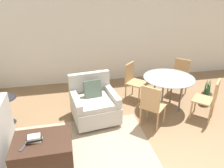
# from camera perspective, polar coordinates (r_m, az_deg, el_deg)

# --- Properties ---
(wall_back) EXTENTS (12.00, 0.06, 2.75)m
(wall_back) POSITION_cam_1_polar(r_m,az_deg,el_deg) (6.10, -2.82, 13.10)
(wall_back) COLOR beige
(wall_back) RESTS_ON ground_plane
(area_rug) EXTENTS (2.65, 1.65, 0.01)m
(area_rug) POSITION_cam_1_polar(r_m,az_deg,el_deg) (4.01, -9.77, -16.20)
(area_rug) COLOR gray
(area_rug) RESTS_ON ground_plane
(armchair) EXTENTS (0.99, 1.01, 0.91)m
(armchair) POSITION_cam_1_polar(r_m,az_deg,el_deg) (4.54, -4.72, -5.14)
(armchair) COLOR #B2ADA3
(armchair) RESTS_ON ground_plane
(ottoman) EXTENTS (0.90, 0.68, 0.43)m
(ottoman) POSITION_cam_1_polar(r_m,az_deg,el_deg) (3.72, -17.52, -16.23)
(ottoman) COLOR #382319
(ottoman) RESTS_ON ground_plane
(book_stack) EXTENTS (0.25, 0.17, 0.10)m
(book_stack) POSITION_cam_1_polar(r_m,az_deg,el_deg) (3.59, -19.66, -13.30)
(book_stack) COLOR beige
(book_stack) RESTS_ON ottoman
(tv_remote_primary) EXTENTS (0.09, 0.14, 0.01)m
(tv_remote_primary) POSITION_cam_1_polar(r_m,az_deg,el_deg) (3.54, -22.33, -15.24)
(tv_remote_primary) COLOR #333338
(tv_remote_primary) RESTS_ON ottoman
(side_table) EXTENTS (0.41, 0.41, 0.58)m
(side_table) POSITION_cam_1_polar(r_m,az_deg,el_deg) (4.82, -25.77, -5.06)
(side_table) COLOR black
(side_table) RESTS_ON ground_plane
(dining_table) EXTENTS (1.10, 1.10, 0.75)m
(dining_table) POSITION_cam_1_polar(r_m,az_deg,el_deg) (4.92, 14.54, 0.76)
(dining_table) COLOR #8C9E99
(dining_table) RESTS_ON ground_plane
(dining_chair_near_left) EXTENTS (0.59, 0.59, 0.90)m
(dining_chair_near_left) POSITION_cam_1_polar(r_m,az_deg,el_deg) (4.25, 10.36, -5.11)
(dining_chair_near_left) COLOR tan
(dining_chair_near_left) RESTS_ON ground_plane
(dining_chair_near_right) EXTENTS (0.59, 0.59, 0.90)m
(dining_chair_near_right) POSITION_cam_1_polar(r_m,az_deg,el_deg) (4.82, 24.07, -3.23)
(dining_chair_near_right) COLOR tan
(dining_chair_near_right) RESTS_ON ground_plane
(dining_chair_far_left) EXTENTS (0.59, 0.59, 0.90)m
(dining_chair_far_left) POSITION_cam_1_polar(r_m,az_deg,el_deg) (5.28, 5.49, 1.36)
(dining_chair_far_left) COLOR tan
(dining_chair_far_left) RESTS_ON ground_plane
(dining_chair_far_right) EXTENTS (0.59, 0.59, 0.90)m
(dining_chair_far_right) POSITION_cam_1_polar(r_m,az_deg,el_deg) (5.75, 17.29, 2.31)
(dining_chair_far_right) COLOR tan
(dining_chair_far_right) RESTS_ON ground_plane
(potted_plant_small) EXTENTS (0.25, 0.25, 0.68)m
(potted_plant_small) POSITION_cam_1_polar(r_m,az_deg,el_deg) (5.59, 23.42, -2.87)
(potted_plant_small) COLOR brown
(potted_plant_small) RESTS_ON ground_plane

